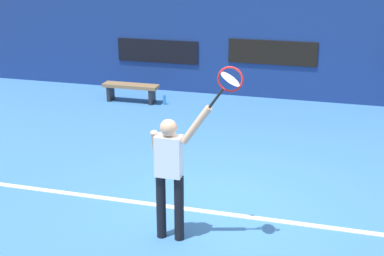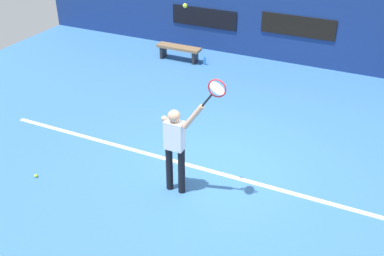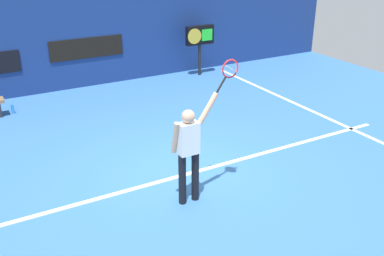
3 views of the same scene
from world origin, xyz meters
TOP-DOWN VIEW (x-y plane):
  - ground_plane at (0.00, 0.00)m, footprint 18.00×18.00m
  - back_wall at (0.00, 6.18)m, footprint 18.00×0.20m
  - sponsor_banner_center at (0.00, 6.06)m, footprint 2.20×0.03m
  - sponsor_banner_portside at (-3.00, 6.06)m, footprint 2.20×0.03m
  - court_baseline at (0.00, -0.16)m, footprint 10.00×0.10m
  - tennis_player at (-0.43, -0.97)m, footprint 0.81×0.31m
  - tennis_racket at (0.32, -0.98)m, footprint 0.48×0.27m
  - court_bench at (-3.30, 4.84)m, footprint 1.40×0.36m
  - water_bottle at (-2.43, 4.84)m, footprint 0.07×0.07m

SIDE VIEW (x-z plane):
  - ground_plane at x=0.00m, z-range 0.00..0.00m
  - court_baseline at x=0.00m, z-range 0.00..0.01m
  - water_bottle at x=-2.43m, z-range 0.00..0.24m
  - court_bench at x=-3.30m, z-range 0.11..0.56m
  - tennis_player at x=-0.43m, z-range 0.05..1.97m
  - sponsor_banner_portside at x=-3.00m, z-range 0.75..1.35m
  - sponsor_banner_center at x=0.00m, z-range 0.87..1.47m
  - back_wall at x=0.00m, z-range 0.00..3.56m
  - tennis_racket at x=0.32m, z-range 1.93..2.53m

